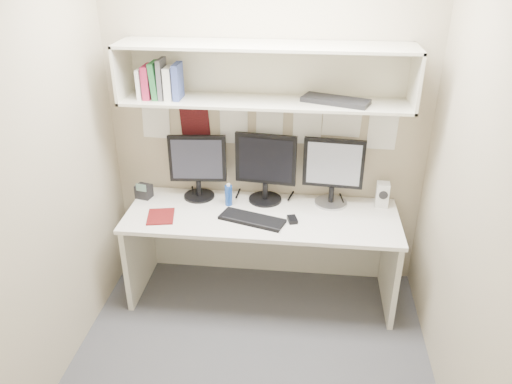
# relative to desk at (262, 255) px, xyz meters

# --- Properties ---
(floor) EXTENTS (2.40, 2.00, 0.01)m
(floor) POSITION_rel_desk_xyz_m (0.00, -0.65, -0.37)
(floor) COLOR #434347
(floor) RESTS_ON ground
(wall_back) EXTENTS (2.40, 0.02, 2.60)m
(wall_back) POSITION_rel_desk_xyz_m (0.00, 0.35, 0.93)
(wall_back) COLOR tan
(wall_back) RESTS_ON ground
(wall_front) EXTENTS (2.40, 0.02, 2.60)m
(wall_front) POSITION_rel_desk_xyz_m (0.00, -1.65, 0.93)
(wall_front) COLOR tan
(wall_front) RESTS_ON ground
(wall_left) EXTENTS (0.02, 2.00, 2.60)m
(wall_left) POSITION_rel_desk_xyz_m (-1.20, -0.65, 0.93)
(wall_left) COLOR tan
(wall_left) RESTS_ON ground
(wall_right) EXTENTS (0.02, 2.00, 2.60)m
(wall_right) POSITION_rel_desk_xyz_m (1.20, -0.65, 0.93)
(wall_right) COLOR tan
(wall_right) RESTS_ON ground
(desk) EXTENTS (2.00, 0.70, 0.73)m
(desk) POSITION_rel_desk_xyz_m (0.00, 0.00, 0.00)
(desk) COLOR white
(desk) RESTS_ON floor
(overhead_hutch) EXTENTS (2.00, 0.38, 0.40)m
(overhead_hutch) POSITION_rel_desk_xyz_m (0.00, 0.21, 1.35)
(overhead_hutch) COLOR beige
(overhead_hutch) RESTS_ON wall_back
(pinned_papers) EXTENTS (1.92, 0.01, 0.48)m
(pinned_papers) POSITION_rel_desk_xyz_m (0.00, 0.34, 0.88)
(pinned_papers) COLOR white
(pinned_papers) RESTS_ON wall_back
(monitor_left) EXTENTS (0.44, 0.24, 0.51)m
(monitor_left) POSITION_rel_desk_xyz_m (-0.52, 0.22, 0.64)
(monitor_left) COLOR black
(monitor_left) RESTS_ON desk
(monitor_center) EXTENTS (0.46, 0.25, 0.54)m
(monitor_center) POSITION_rel_desk_xyz_m (0.00, 0.22, 0.65)
(monitor_center) COLOR black
(monitor_center) RESTS_ON desk
(monitor_right) EXTENTS (0.45, 0.25, 0.52)m
(monitor_right) POSITION_rel_desk_xyz_m (0.51, 0.22, 0.64)
(monitor_right) COLOR #A5A5AA
(monitor_right) RESTS_ON desk
(keyboard) EXTENTS (0.50, 0.30, 0.02)m
(keyboard) POSITION_rel_desk_xyz_m (-0.06, -0.11, 0.38)
(keyboard) COLOR black
(keyboard) RESTS_ON desk
(mouse) EXTENTS (0.09, 0.11, 0.03)m
(mouse) POSITION_rel_desk_xyz_m (0.23, -0.09, 0.38)
(mouse) COLOR black
(mouse) RESTS_ON desk
(speaker) EXTENTS (0.10, 0.10, 0.19)m
(speaker) POSITION_rel_desk_xyz_m (0.89, 0.22, 0.46)
(speaker) COLOR silver
(speaker) RESTS_ON desk
(blue_bottle) EXTENTS (0.06, 0.06, 0.17)m
(blue_bottle) POSITION_rel_desk_xyz_m (-0.26, 0.11, 0.45)
(blue_bottle) COLOR #153C93
(blue_bottle) RESTS_ON desk
(maroon_notebook) EXTENTS (0.23, 0.26, 0.01)m
(maroon_notebook) POSITION_rel_desk_xyz_m (-0.73, -0.14, 0.37)
(maroon_notebook) COLOR #5D0F10
(maroon_notebook) RESTS_ON desk
(desk_phone) EXTENTS (0.13, 0.12, 0.14)m
(desk_phone) POSITION_rel_desk_xyz_m (-0.94, 0.16, 0.42)
(desk_phone) COLOR black
(desk_phone) RESTS_ON desk
(book_stack) EXTENTS (0.29, 0.17, 0.27)m
(book_stack) POSITION_rel_desk_xyz_m (-0.72, 0.13, 1.29)
(book_stack) COLOR silver
(book_stack) RESTS_ON overhead_hutch
(hutch_tray) EXTENTS (0.48, 0.32, 0.03)m
(hutch_tray) POSITION_rel_desk_xyz_m (0.48, 0.15, 1.19)
(hutch_tray) COLOR black
(hutch_tray) RESTS_ON overhead_hutch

